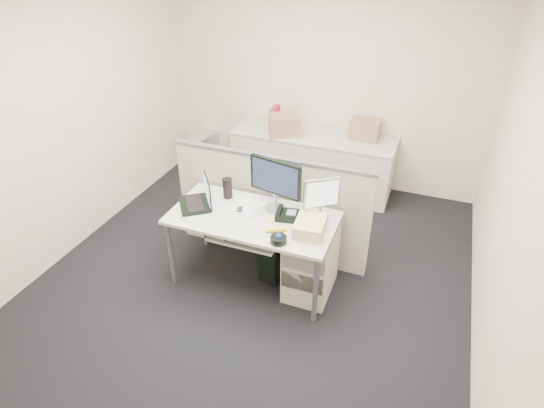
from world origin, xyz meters
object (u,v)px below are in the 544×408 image
at_px(laptop, 193,193).
at_px(desk_phone, 287,215).
at_px(monitor_main, 275,186).
at_px(desk, 253,222).

relative_size(laptop, desk_phone, 1.78).
bearing_deg(monitor_main, desk, -117.98).
bearing_deg(desk_phone, laptop, 176.69).
bearing_deg(desk_phone, desk, -174.87).
distance_m(monitor_main, desk_phone, 0.29).
xyz_separation_m(monitor_main, desk_phone, (0.15, -0.10, -0.22)).
distance_m(laptop, desk_phone, 0.89).
height_order(monitor_main, laptop, monitor_main).
xyz_separation_m(desk, laptop, (-0.58, -0.02, 0.20)).
height_order(monitor_main, desk_phone, monitor_main).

